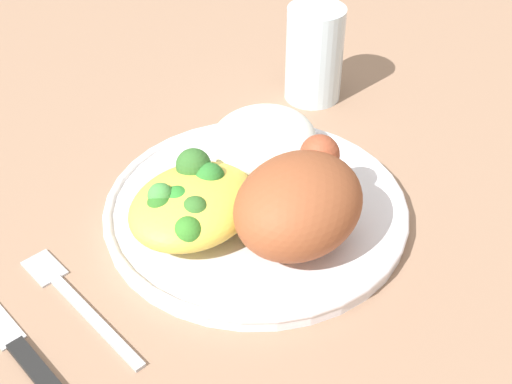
{
  "coord_description": "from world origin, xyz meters",
  "views": [
    {
      "loc": [
        -0.33,
        -0.26,
        0.36
      ],
      "look_at": [
        0.0,
        0.0,
        0.02
      ],
      "focal_mm": 47.04,
      "sensor_mm": 36.0,
      "label": 1
    }
  ],
  "objects_px": {
    "roasted_chicken": "(300,202)",
    "fork": "(75,299)",
    "plate": "(256,208)",
    "rice_pile": "(263,140)",
    "knife": "(15,343)",
    "mac_cheese_with_broccoli": "(192,203)",
    "water_glass": "(314,54)"
  },
  "relations": [
    {
      "from": "plate",
      "to": "rice_pile",
      "type": "relative_size",
      "value": 2.59
    },
    {
      "from": "fork",
      "to": "water_glass",
      "type": "height_order",
      "value": "water_glass"
    },
    {
      "from": "fork",
      "to": "knife",
      "type": "distance_m",
      "value": 0.05
    },
    {
      "from": "mac_cheese_with_broccoli",
      "to": "water_glass",
      "type": "xyz_separation_m",
      "value": [
        0.24,
        0.05,
        0.01
      ]
    },
    {
      "from": "fork",
      "to": "knife",
      "type": "relative_size",
      "value": 0.75
    },
    {
      "from": "mac_cheese_with_broccoli",
      "to": "water_glass",
      "type": "relative_size",
      "value": 1.12
    },
    {
      "from": "plate",
      "to": "rice_pile",
      "type": "distance_m",
      "value": 0.06
    },
    {
      "from": "roasted_chicken",
      "to": "knife",
      "type": "relative_size",
      "value": 0.6
    },
    {
      "from": "roasted_chicken",
      "to": "water_glass",
      "type": "height_order",
      "value": "water_glass"
    },
    {
      "from": "rice_pile",
      "to": "water_glass",
      "type": "height_order",
      "value": "water_glass"
    },
    {
      "from": "rice_pile",
      "to": "knife",
      "type": "distance_m",
      "value": 0.25
    },
    {
      "from": "plate",
      "to": "mac_cheese_with_broccoli",
      "type": "xyz_separation_m",
      "value": [
        -0.05,
        0.02,
        0.03
      ]
    },
    {
      "from": "roasted_chicken",
      "to": "rice_pile",
      "type": "relative_size",
      "value": 1.19
    },
    {
      "from": "plate",
      "to": "knife",
      "type": "relative_size",
      "value": 1.31
    },
    {
      "from": "mac_cheese_with_broccoli",
      "to": "knife",
      "type": "height_order",
      "value": "mac_cheese_with_broccoli"
    },
    {
      "from": "roasted_chicken",
      "to": "plate",
      "type": "bearing_deg",
      "value": 75.03
    },
    {
      "from": "roasted_chicken",
      "to": "rice_pile",
      "type": "bearing_deg",
      "value": 53.08
    },
    {
      "from": "plate",
      "to": "roasted_chicken",
      "type": "height_order",
      "value": "roasted_chicken"
    },
    {
      "from": "plate",
      "to": "knife",
      "type": "height_order",
      "value": "plate"
    },
    {
      "from": "fork",
      "to": "water_glass",
      "type": "relative_size",
      "value": 1.47
    },
    {
      "from": "water_glass",
      "to": "fork",
      "type": "bearing_deg",
      "value": -175.08
    },
    {
      "from": "mac_cheese_with_broccoli",
      "to": "knife",
      "type": "xyz_separation_m",
      "value": [
        -0.15,
        0.02,
        -0.03
      ]
    },
    {
      "from": "mac_cheese_with_broccoli",
      "to": "rice_pile",
      "type": "bearing_deg",
      "value": 3.7
    },
    {
      "from": "plate",
      "to": "roasted_chicken",
      "type": "distance_m",
      "value": 0.07
    },
    {
      "from": "roasted_chicken",
      "to": "fork",
      "type": "distance_m",
      "value": 0.18
    },
    {
      "from": "mac_cheese_with_broccoli",
      "to": "knife",
      "type": "distance_m",
      "value": 0.16
    },
    {
      "from": "roasted_chicken",
      "to": "knife",
      "type": "xyz_separation_m",
      "value": [
        -0.19,
        0.1,
        -0.05
      ]
    },
    {
      "from": "rice_pile",
      "to": "knife",
      "type": "xyz_separation_m",
      "value": [
        -0.25,
        0.02,
        -0.03
      ]
    },
    {
      "from": "rice_pile",
      "to": "fork",
      "type": "distance_m",
      "value": 0.2
    },
    {
      "from": "plate",
      "to": "water_glass",
      "type": "height_order",
      "value": "water_glass"
    },
    {
      "from": "roasted_chicken",
      "to": "fork",
      "type": "xyz_separation_m",
      "value": [
        -0.14,
        0.09,
        -0.05
      ]
    },
    {
      "from": "mac_cheese_with_broccoli",
      "to": "knife",
      "type": "relative_size",
      "value": 0.57
    }
  ]
}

